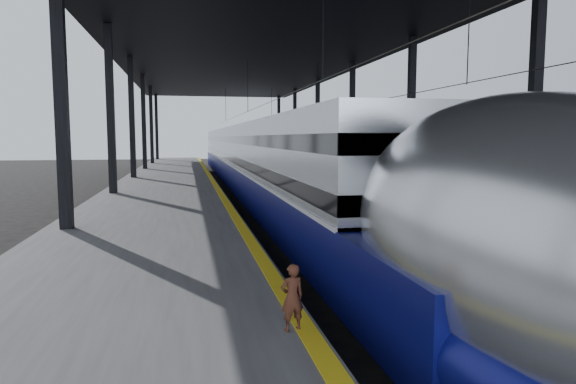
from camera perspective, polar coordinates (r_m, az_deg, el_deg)
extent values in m
plane|color=black|center=(11.80, 0.57, -12.08)|extent=(160.00, 160.00, 0.00)
cube|color=#4C4C4F|center=(31.16, -13.39, 0.05)|extent=(6.00, 80.00, 1.00)
cube|color=yellow|center=(31.13, -8.26, 1.08)|extent=(0.30, 80.00, 0.01)
cube|color=slate|center=(31.39, -4.62, -0.53)|extent=(0.08, 80.00, 0.16)
cube|color=slate|center=(31.58, -2.03, -0.48)|extent=(0.08, 80.00, 0.16)
cube|color=slate|center=(32.34, 4.21, -0.34)|extent=(0.08, 80.00, 0.16)
cube|color=slate|center=(32.75, 6.64, -0.28)|extent=(0.08, 80.00, 0.16)
cube|color=black|center=(16.37, -23.85, 8.45)|extent=(0.35, 0.35, 9.00)
cube|color=black|center=(19.94, 25.67, 7.85)|extent=(0.35, 0.35, 9.00)
cube|color=black|center=(26.22, -19.08, 7.54)|extent=(0.35, 0.35, 9.00)
cube|color=black|center=(28.58, 13.48, 7.55)|extent=(0.35, 0.35, 9.00)
cube|color=black|center=(36.15, -16.93, 7.11)|extent=(0.35, 0.35, 9.00)
cube|color=black|center=(37.90, 7.11, 7.26)|extent=(0.35, 0.35, 9.00)
cube|color=black|center=(46.11, -15.71, 6.86)|extent=(0.35, 0.35, 9.00)
cube|color=black|center=(47.50, 3.29, 7.05)|extent=(0.35, 0.35, 9.00)
cube|color=black|center=(56.09, -14.93, 6.70)|extent=(0.35, 0.35, 9.00)
cube|color=black|center=(57.23, 0.76, 6.88)|extent=(0.35, 0.35, 9.00)
cube|color=black|center=(66.07, -14.38, 6.59)|extent=(0.35, 0.35, 9.00)
cube|color=black|center=(67.04, -1.03, 6.76)|extent=(0.35, 0.35, 9.00)
cube|color=black|center=(31.75, -3.61, 16.16)|extent=(18.00, 75.00, 0.45)
cylinder|color=slate|center=(31.32, -3.38, 9.39)|extent=(0.03, 74.00, 0.03)
cylinder|color=slate|center=(32.39, 5.53, 9.26)|extent=(0.03, 74.00, 0.03)
cube|color=silver|center=(38.04, -4.76, 4.06)|extent=(2.98, 57.00, 4.11)
cube|color=navy|center=(36.62, -4.48, 1.98)|extent=(3.06, 62.00, 1.59)
cube|color=silver|center=(38.06, -4.76, 3.37)|extent=(3.08, 57.00, 0.10)
cube|color=black|center=(38.02, -4.78, 5.85)|extent=(3.02, 57.00, 0.43)
cube|color=black|center=(38.04, -4.76, 4.06)|extent=(3.02, 57.00, 0.43)
ellipsoid|color=silver|center=(7.75, 22.84, -5.30)|extent=(2.98, 8.40, 4.11)
ellipsoid|color=navy|center=(8.05, 22.49, -13.58)|extent=(3.06, 8.40, 1.75)
cube|color=black|center=(8.36, 22.25, -18.94)|extent=(2.26, 2.60, 0.40)
cube|color=black|center=(28.81, -2.58, -0.87)|extent=(2.26, 2.60, 0.40)
cube|color=navy|center=(29.59, 7.10, 2.83)|extent=(2.84, 18.00, 3.86)
cube|color=gray|center=(21.80, 14.05, 1.55)|extent=(2.89, 1.20, 3.91)
cube|color=black|center=(21.19, 14.83, 3.75)|extent=(1.72, 0.06, 0.86)
cube|color=maroon|center=(21.28, 14.73, 0.20)|extent=(1.22, 0.06, 0.56)
cube|color=gray|center=(47.98, -0.07, 4.09)|extent=(2.84, 18.00, 3.86)
cube|color=gray|center=(66.72, -3.24, 4.64)|extent=(2.84, 18.00, 3.86)
cube|color=black|center=(24.18, 11.51, -2.37)|extent=(2.23, 2.40, 0.36)
cube|color=black|center=(45.15, 0.67, 1.62)|extent=(2.23, 2.40, 0.36)
imported|color=#4F281A|center=(7.24, 0.46, -11.63)|extent=(0.39, 0.30, 0.95)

